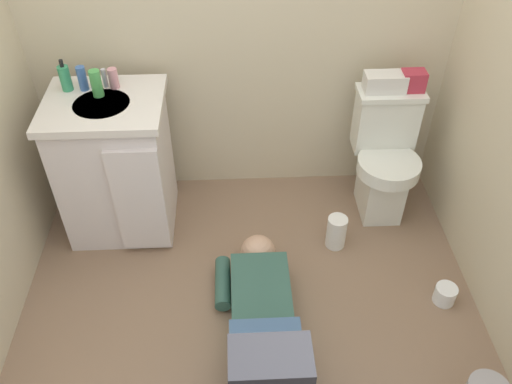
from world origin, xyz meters
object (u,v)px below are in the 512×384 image
object	(u,v)px
toilet	(384,157)
vanity_cabinet	(117,165)
toiletry_bag	(413,81)
bottle_pink	(113,78)
bottle_green	(96,83)
paper_towel_roll	(336,232)
bottle_blue	(82,78)
person_plumber	(263,324)
toilet_paper_roll	(445,294)
faucet	(105,78)
tissue_box	(385,82)
soap_dispenser	(65,78)

from	to	relation	value
toilet	vanity_cabinet	xyz separation A→B (m)	(-1.50, -0.07, 0.05)
toiletry_bag	bottle_pink	world-z (taller)	bottle_pink
bottle_green	paper_towel_roll	distance (m)	1.49
toilet	paper_towel_roll	size ratio (longest dim) A/B	3.75
paper_towel_roll	bottle_blue	bearing A→B (deg)	163.87
person_plumber	paper_towel_roll	xyz separation A→B (m)	(0.45, 0.64, -0.08)
person_plumber	vanity_cabinet	bearing A→B (deg)	130.00
toiletry_bag	toilet_paper_roll	distance (m)	1.12
faucet	bottle_blue	bearing A→B (deg)	-168.07
toilet	tissue_box	size ratio (longest dim) A/B	3.41
bottle_green	toilet_paper_roll	xyz separation A→B (m)	(1.72, -0.73, -0.84)
toiletry_bag	toilet_paper_roll	size ratio (longest dim) A/B	1.13
tissue_box	toiletry_bag	xyz separation A→B (m)	(0.15, 0.00, 0.01)
soap_dispenser	toilet_paper_roll	size ratio (longest dim) A/B	1.51
bottle_pink	soap_dispenser	bearing A→B (deg)	-177.41
toilet	bottle_green	xyz separation A→B (m)	(-1.52, -0.00, 0.52)
vanity_cabinet	bottle_green	xyz separation A→B (m)	(-0.03, 0.06, 0.47)
toilet	faucet	xyz separation A→B (m)	(-1.50, 0.08, 0.50)
person_plumber	toiletry_bag	distance (m)	1.49
person_plumber	toilet_paper_roll	bearing A→B (deg)	13.18
toiletry_bag	bottle_blue	size ratio (longest dim) A/B	0.98
toilet	toiletry_bag	size ratio (longest dim) A/B	6.05
bottle_blue	paper_towel_roll	world-z (taller)	bottle_blue
bottle_blue	tissue_box	bearing A→B (deg)	1.19
bottle_blue	vanity_cabinet	bearing A→B (deg)	-48.79
toilet	bottle_pink	size ratio (longest dim) A/B	7.10
faucet	bottle_green	bearing A→B (deg)	-105.35
toiletry_bag	bottle_pink	bearing A→B (deg)	-179.28
vanity_cabinet	toiletry_bag	distance (m)	1.66
soap_dispenser	bottle_blue	bearing A→B (deg)	-1.48
vanity_cabinet	toilet_paper_roll	world-z (taller)	vanity_cabinet
toilet	paper_towel_roll	bearing A→B (deg)	-133.20
vanity_cabinet	bottle_pink	bearing A→B (deg)	72.54
person_plumber	bottle_pink	bearing A→B (deg)	124.43
tissue_box	bottle_pink	xyz separation A→B (m)	(-1.41, -0.02, 0.07)
toiletry_bag	bottle_pink	xyz separation A→B (m)	(-1.56, -0.02, 0.07)
person_plumber	bottle_pink	world-z (taller)	bottle_pink
toilet_paper_roll	bottle_green	bearing A→B (deg)	156.91
toilet	toilet_paper_roll	xyz separation A→B (m)	(0.19, -0.74, -0.32)
toiletry_bag	soap_dispenser	size ratio (longest dim) A/B	0.75
bottle_green	toilet_paper_roll	size ratio (longest dim) A/B	1.25
bottle_green	soap_dispenser	bearing A→B (deg)	158.79
soap_dispenser	paper_towel_roll	world-z (taller)	soap_dispenser
bottle_blue	toiletry_bag	bearing A→B (deg)	1.09
soap_dispenser	bottle_green	xyz separation A→B (m)	(0.17, -0.06, 0.00)
faucet	toiletry_bag	bearing A→B (deg)	0.37
toiletry_bag	faucet	bearing A→B (deg)	-179.63
tissue_box	toiletry_bag	bearing A→B (deg)	0.00
soap_dispenser	toiletry_bag	bearing A→B (deg)	0.97
toilet	toiletry_bag	bearing A→B (deg)	40.77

